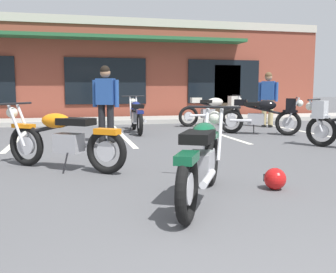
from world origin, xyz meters
name	(u,v)px	position (x,y,z in m)	size (l,w,h in m)	color
ground_plane	(162,175)	(0.00, 3.97, 0.00)	(80.00, 80.00, 0.00)	#515154
sidewalk_kerb	(109,121)	(0.00, 12.34, 0.07)	(22.00, 1.80, 0.14)	#A8A59E
brick_storefront_building	(101,72)	(0.00, 16.10, 1.90)	(17.48, 6.23, 3.78)	brown
painted_stall_lines	(122,134)	(0.00, 8.74, 0.00)	(10.05, 4.80, 0.01)	silver
motorcycle_foreground_classic	(202,158)	(0.13, 2.66, 0.46)	(1.26, 1.92, 0.98)	black
motorcycle_red_sportbike	(63,138)	(-1.34, 4.65, 0.46)	(1.79, 1.48, 0.98)	black
motorcycle_silver_naked	(264,114)	(3.56, 7.88, 0.53)	(1.85, 1.38, 0.98)	black
motorcycle_orange_scrambler	(137,115)	(0.46, 9.15, 0.46)	(0.66, 2.11, 0.98)	black
motorcycle_cream_vintage	(214,109)	(3.09, 10.30, 0.53)	(2.11, 0.66, 0.98)	black
person_by_back_row	(268,96)	(4.57, 9.59, 0.95)	(0.53, 0.46, 1.68)	black
person_near_building	(106,99)	(-0.51, 7.27, 0.95)	(0.58, 0.39, 1.68)	black
helmet_on_pavement	(275,179)	(1.12, 2.89, 0.13)	(0.26, 0.26, 0.26)	#B71414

